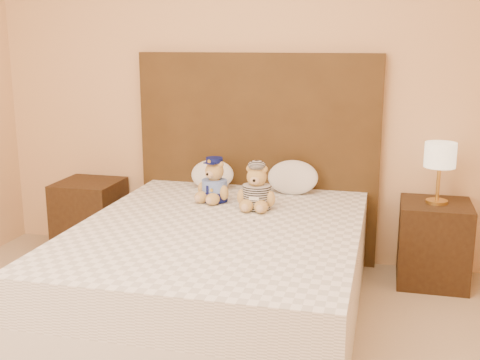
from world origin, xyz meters
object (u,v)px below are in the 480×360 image
(nightstand_right, at_px, (433,243))
(teddy_police, at_px, (215,180))
(nightstand_left, at_px, (90,217))
(pillow_left, at_px, (212,173))
(teddy_prisoner, at_px, (257,187))
(pillow_right, at_px, (293,176))
(bed, at_px, (219,270))
(lamp, at_px, (440,158))

(nightstand_right, bearing_deg, teddy_police, -167.75)
(nightstand_left, relative_size, pillow_left, 1.76)
(teddy_prisoner, height_order, pillow_left, teddy_prisoner)
(pillow_right, bearing_deg, teddy_police, -143.90)
(teddy_police, bearing_deg, bed, -50.28)
(nightstand_right, bearing_deg, bed, -147.38)
(bed, height_order, pillow_right, pillow_right)
(nightstand_left, height_order, lamp, lamp)
(nightstand_left, xyz_separation_m, pillow_right, (1.54, 0.03, 0.40))
(bed, distance_m, pillow_right, 0.97)
(bed, relative_size, nightstand_right, 3.64)
(nightstand_right, xyz_separation_m, lamp, (-0.00, 0.00, 0.57))
(bed, xyz_separation_m, pillow_right, (0.29, 0.83, 0.40))
(nightstand_right, distance_m, teddy_prisoner, 1.26)
(bed, xyz_separation_m, nightstand_left, (-1.25, 0.80, -0.00))
(nightstand_right, height_order, lamp, lamp)
(bed, xyz_separation_m, teddy_police, (-0.17, 0.49, 0.42))
(nightstand_left, relative_size, pillow_right, 1.57)
(nightstand_right, bearing_deg, pillow_left, 178.88)
(nightstand_right, height_order, pillow_left, pillow_left)
(teddy_prisoner, bearing_deg, teddy_police, 159.29)
(pillow_left, bearing_deg, teddy_prisoner, -46.85)
(nightstand_right, distance_m, lamp, 0.57)
(nightstand_left, bearing_deg, bed, -32.62)
(bed, bearing_deg, pillow_left, 108.97)
(pillow_right, bearing_deg, bed, -109.54)
(bed, height_order, teddy_police, teddy_police)
(pillow_left, bearing_deg, pillow_right, 0.00)
(bed, relative_size, pillow_right, 5.72)
(pillow_right, bearing_deg, pillow_left, 180.00)
(nightstand_left, height_order, nightstand_right, same)
(lamp, relative_size, pillow_left, 1.28)
(teddy_police, xyz_separation_m, teddy_prisoner, (0.31, -0.11, -0.00))
(nightstand_right, distance_m, teddy_police, 1.51)
(bed, bearing_deg, lamp, 32.62)
(teddy_prisoner, relative_size, pillow_right, 0.82)
(teddy_police, height_order, teddy_prisoner, teddy_police)
(nightstand_left, relative_size, teddy_prisoner, 1.91)
(teddy_police, bearing_deg, lamp, 33.02)
(lamp, distance_m, teddy_prisoner, 1.20)
(teddy_police, distance_m, pillow_right, 0.57)
(pillow_right, bearing_deg, lamp, -1.80)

